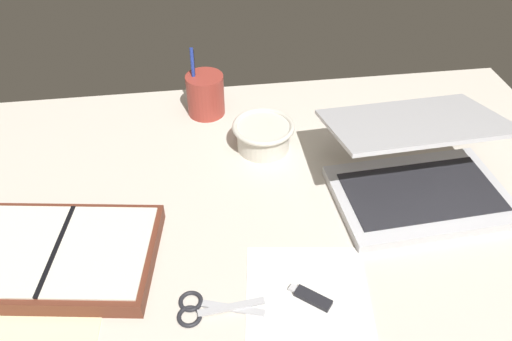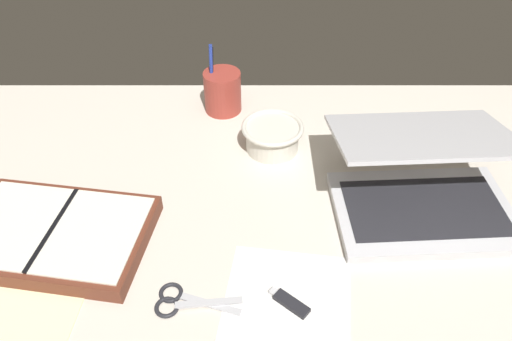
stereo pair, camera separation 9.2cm
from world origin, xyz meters
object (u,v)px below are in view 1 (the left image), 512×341
Objects in this scene: laptop at (418,170)px; scissors at (201,308)px; bowl at (263,135)px; planner at (59,255)px; pen_cup at (205,94)px.

laptop is 2.48× the size of scissors.
planner is at bearing -145.53° from bowl.
pen_cup is at bearing 137.03° from laptop.
bowl is 19.07cm from pen_cup.
laptop is at bearing -32.21° from bowl.
laptop is 66.99cm from planner.
pen_cup is 50.06cm from planner.
pen_cup reaches higher than bowl.
bowl is at bearing -52.99° from pen_cup.
pen_cup is 1.17× the size of scissors.
laptop is 50.68cm from pen_cup.
bowl is (-27.48, 17.31, -1.64)cm from laptop.
planner is (-27.35, -41.80, -3.33)cm from pen_cup.
bowl is 47.07cm from planner.
pen_cup is at bearing 65.66° from planner.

